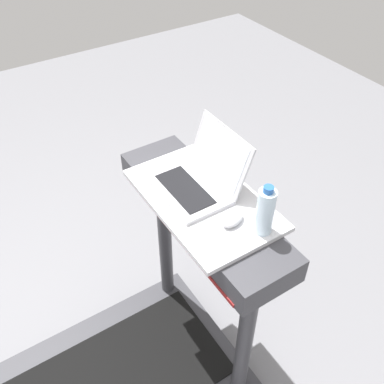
{
  "coord_description": "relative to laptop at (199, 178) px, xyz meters",
  "views": [
    {
      "loc": [
        1.04,
        -0.02,
        2.28
      ],
      "look_at": [
        0.0,
        0.65,
        1.18
      ],
      "focal_mm": 41.2,
      "sensor_mm": 36.0,
      "label": 1
    }
  ],
  "objects": [
    {
      "name": "water_bottle",
      "position": [
        0.32,
        0.06,
        0.05
      ],
      "size": [
        0.07,
        0.07,
        0.21
      ],
      "color": "silver",
      "rests_on": "desk_board"
    },
    {
      "name": "laptop",
      "position": [
        0.0,
        0.0,
        0.0
      ],
      "size": [
        0.32,
        0.3,
        0.23
      ],
      "rotation": [
        0.0,
        0.0,
        0.04
      ],
      "color": "#B7B7BC",
      "rests_on": "desk_board"
    },
    {
      "name": "computer_mouse",
      "position": [
        0.23,
        -0.0,
        -0.03
      ],
      "size": [
        0.09,
        0.11,
        0.03
      ],
      "primitive_type": "ellipsoid",
      "rotation": [
        0.0,
        0.0,
        0.33
      ],
      "color": "#B2B2B7",
      "rests_on": "desk_board"
    },
    {
      "name": "desk_board",
      "position": [
        0.06,
        -0.02,
        -0.06
      ],
      "size": [
        0.63,
        0.38,
        0.02
      ],
      "primitive_type": "cube",
      "color": "silver",
      "rests_on": "treadmill_base"
    }
  ]
}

